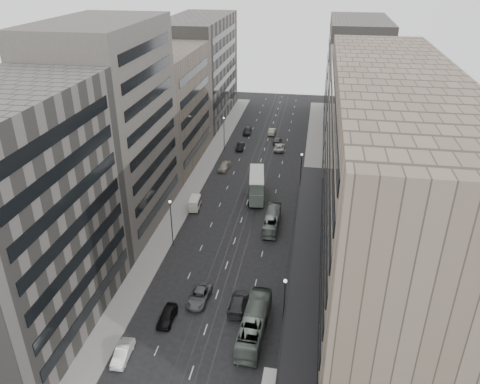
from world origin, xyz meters
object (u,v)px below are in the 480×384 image
Objects in this scene: panel_van at (195,203)px; double_decker at (257,185)px; bus_far at (272,220)px; bus_near at (254,323)px; sedan_2 at (199,296)px; sedan_0 at (167,316)px; sedan_1 at (123,353)px.

double_decker is at bearing 27.04° from panel_van.
panel_van is at bearing -14.21° from bus_far.
sedan_2 is at bearing -28.16° from bus_near.
double_decker reaches higher than sedan_0.
sedan_0 is (-11.45, 0.44, -0.83)m from bus_near.
bus_far is 2.11× the size of sedan_0.
bus_far is at bearing -86.31° from bus_near.
bus_near is 2.99× the size of panel_van.
double_decker is at bearing 79.47° from sedan_0.
bus_near is at bearing 91.75° from bus_far.
sedan_2 reaches higher than sedan_1.
sedan_1 is at bearing -114.85° from sedan_0.
double_decker is 2.14× the size of sedan_0.
panel_van reaches higher than sedan_2.
sedan_1 is (-10.00, -43.03, -2.10)m from double_decker.
bus_far reaches higher than sedan_2.
bus_near is at bearing -27.73° from sedan_2.
bus_near reaches higher than sedan_2.
sedan_0 is at bearing -107.91° from double_decker.
double_decker is at bearing 74.78° from sedan_1.
panel_van is 29.90m from sedan_0.
sedan_2 is at bearing 58.80° from sedan_1.
bus_far is 35.61m from sedan_1.
bus_near is 2.12× the size of sedan_2.
panel_van is at bearing -156.25° from double_decker.
panel_van is (-10.70, -6.44, -1.53)m from double_decker.
bus_near is at bearing -2.10° from sedan_0.
double_decker is 31.86m from sedan_2.
bus_near reaches higher than bus_far.
panel_van is 0.86× the size of sedan_1.
bus_near reaches higher than sedan_1.
sedan_0 is 7.67m from sedan_1.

